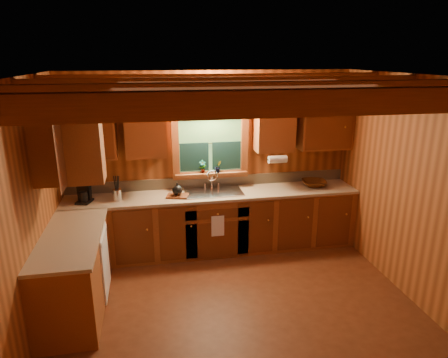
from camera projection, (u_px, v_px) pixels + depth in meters
room at (238, 206)px, 4.12m from camera, size 4.20×4.20×4.20m
ceiling_beams at (240, 89)px, 3.77m from camera, size 4.20×2.54×0.18m
base_cabinets at (182, 234)px, 5.50m from camera, size 4.20×2.22×0.86m
countertop at (182, 204)px, 5.37m from camera, size 4.20×2.24×0.04m
backsplash at (211, 181)px, 5.99m from camera, size 4.20×0.02×0.16m
dishwasher_panel at (105, 262)px, 4.76m from camera, size 0.02×0.60×0.80m
upper_cabinets at (173, 132)px, 5.20m from camera, size 4.19×1.77×0.78m
window at (210, 146)px, 5.81m from camera, size 1.12×0.08×1.00m
window_sill at (211, 174)px, 5.88m from camera, size 1.06×0.14×0.04m
wall_sconce at (211, 103)px, 5.50m from camera, size 0.45×0.21×0.17m
paper_towel_roll at (277, 159)px, 5.70m from camera, size 0.27×0.11×0.11m
dish_towel at (218, 226)px, 5.54m from camera, size 0.18×0.01×0.30m
sink at (214, 195)px, 5.76m from camera, size 0.82×0.48×0.43m
coffee_maker at (84, 191)px, 5.34m from camera, size 0.18×0.22×0.31m
utensil_crock at (117, 194)px, 5.42m from camera, size 0.12×0.12×0.35m
cutting_board at (178, 196)px, 5.57m from camera, size 0.33×0.28×0.03m
teakettle at (177, 190)px, 5.55m from camera, size 0.14×0.14×0.18m
wicker_basket at (314, 183)px, 6.01m from camera, size 0.43×0.43×0.09m
potted_plant_left at (203, 167)px, 5.82m from camera, size 0.11×0.09×0.19m
potted_plant_right at (218, 167)px, 5.85m from camera, size 0.12×0.11×0.18m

